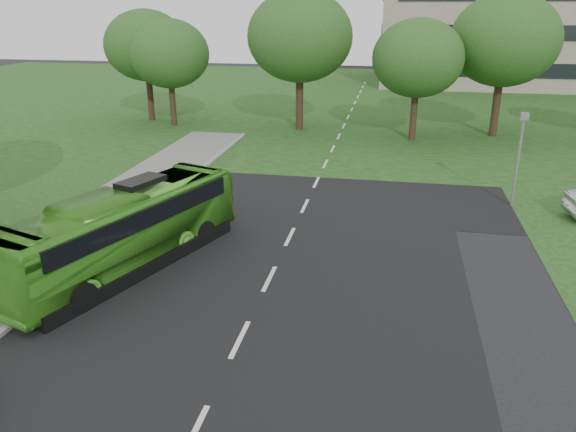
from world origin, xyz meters
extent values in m
plane|color=black|center=(0.00, 0.00, 0.00)|extent=(160.00, 160.00, 0.00)
cube|color=black|center=(0.00, 20.00, 0.01)|extent=(14.00, 120.00, 0.01)
cube|color=black|center=(0.00, 14.00, 0.01)|extent=(80.00, 12.00, 0.01)
cube|color=silver|center=(0.00, 15.00, 0.02)|extent=(0.15, 90.00, 0.01)
cube|color=#1A4115|center=(0.00, 45.00, 0.01)|extent=(120.00, 60.00, 0.01)
cylinder|color=black|center=(-13.78, 27.68, 1.59)|extent=(0.48, 0.48, 3.18)
ellipsoid|color=#2B4E1A|center=(-13.78, 27.68, 5.71)|extent=(6.32, 6.32, 5.37)
cylinder|color=black|center=(-3.36, 28.02, 1.94)|extent=(0.58, 0.58, 3.88)
ellipsoid|color=#2B4E1A|center=(-3.36, 28.02, 7.07)|extent=(7.98, 7.98, 6.78)
cylinder|color=black|center=(5.39, 25.97, 1.61)|extent=(0.49, 0.49, 3.23)
ellipsoid|color=#2B4E1A|center=(5.39, 25.97, 5.80)|extent=(6.42, 6.42, 5.46)
cylinder|color=black|center=(11.43, 28.46, 1.93)|extent=(0.58, 0.58, 3.85)
ellipsoid|color=#2B4E1A|center=(11.43, 28.46, 6.95)|extent=(7.74, 7.74, 6.58)
cylinder|color=black|center=(-16.52, 29.54, 1.73)|extent=(0.52, 0.52, 3.47)
ellipsoid|color=#2B4E1A|center=(-16.52, 29.54, 6.18)|extent=(6.80, 6.80, 5.78)
imported|color=green|center=(-5.50, 2.08, 1.47)|extent=(5.82, 10.81, 2.95)
cylinder|color=gray|center=(10.00, 12.00, 2.16)|extent=(0.13, 0.13, 4.31)
cube|color=gray|center=(10.00, 12.00, 4.42)|extent=(0.42, 0.37, 0.32)
camera|label=1|loc=(4.07, -15.69, 9.24)|focal=35.00mm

